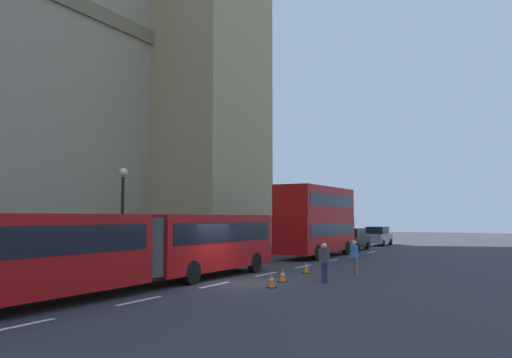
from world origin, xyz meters
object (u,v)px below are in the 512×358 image
Objects in this scene: traffic_cone_middle at (283,275)px; pedestrian_by_kerb at (354,257)px; sedan_lead at (353,239)px; traffic_cone_west at (271,280)px; articulated_bus at (135,244)px; street_lamp at (122,212)px; double_decker_bus at (317,218)px; traffic_cone_east at (306,267)px; pedestrian_near_cones at (324,261)px; sedan_trailing at (378,236)px.

pedestrian_by_kerb reaches higher than traffic_cone_middle.
sedan_lead is 7.59× the size of traffic_cone_west.
articulated_bus is 3.50× the size of street_lamp.
double_decker_bus is at bearing -179.32° from sedan_lead.
traffic_cone_west is at bearing -97.07° from street_lamp.
traffic_cone_middle is 1.00× the size of traffic_cone_east.
pedestrian_near_cones is (0.56, -1.70, 0.63)m from traffic_cone_middle.
articulated_bus is 10.43m from pedestrian_by_kerb.
double_decker_bus is 14.75m from pedestrian_near_cones.
traffic_cone_east is (-27.05, -3.73, -0.63)m from sedan_trailing.
sedan_trailing is 33.00m from traffic_cone_west.
pedestrian_near_cones is at bearing 173.30° from pedestrian_by_kerb.
sedan_trailing reaches higher than traffic_cone_east.
traffic_cone_west is 2.82m from pedestrian_near_cones.
traffic_cone_west is (3.03, -4.41, -1.46)m from articulated_bus.
traffic_cone_west is at bearing 151.35° from pedestrian_near_cones.
pedestrian_near_cones is (5.44, -5.72, -0.83)m from articulated_bus.
sedan_lead is 7.59× the size of traffic_cone_east.
traffic_cone_east is 0.34× the size of pedestrian_by_kerb.
street_lamp reaches higher than traffic_cone_east.
street_lamp is at bearing 94.98° from traffic_cone_middle.
street_lamp reaches higher than traffic_cone_middle.
articulated_bus reaches higher than pedestrian_by_kerb.
double_decker_bus is at bearing -179.23° from sedan_trailing.
traffic_cone_west is 1.89m from traffic_cone_middle.
traffic_cone_middle is (-30.81, -4.25, -0.63)m from sedan_trailing.
double_decker_bus is at bearing 16.02° from traffic_cone_middle.
street_lamp is at bearing 172.28° from sedan_trailing.
traffic_cone_west and traffic_cone_middle have the same top height.
double_decker_bus is 12.24m from pedestrian_by_kerb.
double_decker_bus reaches higher than sedan_lead.
pedestrian_near_cones reaches higher than traffic_cone_west.
double_decker_bus is 16.06× the size of traffic_cone_east.
traffic_cone_middle is 4.15m from pedestrian_by_kerb.
pedestrian_near_cones is at bearing -156.98° from double_decker_bus.
articulated_bus is 4.19× the size of sedan_lead.
pedestrian_by_kerb is at bearing -67.87° from street_lamp.
sedan_trailing is at bearing 7.86° from traffic_cone_middle.
sedan_trailing is 0.83× the size of street_lamp.
double_decker_bus is at bearing 0.00° from articulated_bus.
traffic_cone_middle is at bearing -172.06° from traffic_cone_east.
traffic_cone_west is at bearing -168.39° from traffic_cone_middle.
traffic_cone_east is 2.66m from pedestrian_by_kerb.
sedan_trailing is (8.43, 0.13, 0.00)m from sedan_lead.
traffic_cone_west is (-24.24, -4.51, -0.63)m from sedan_lead.
street_lamp is at bearing 119.38° from traffic_cone_east.
articulated_bus reaches higher than sedan_lead.
articulated_bus is 5.54m from traffic_cone_west.
pedestrian_by_kerb is at bearing -29.92° from traffic_cone_middle.
sedan_trailing is (16.78, 0.23, -1.79)m from double_decker_bus.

